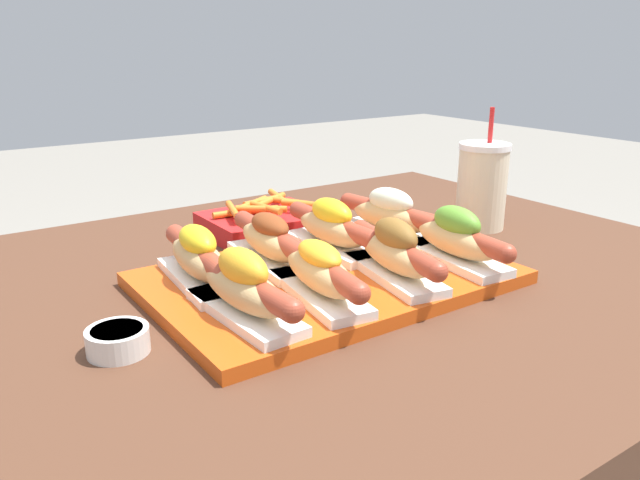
{
  "coord_description": "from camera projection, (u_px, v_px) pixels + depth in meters",
  "views": [
    {
      "loc": [
        -0.45,
        -0.68,
        1.02
      ],
      "look_at": [
        0.01,
        -0.01,
        0.76
      ],
      "focal_mm": 35.0,
      "sensor_mm": 36.0,
      "label": 1
    }
  ],
  "objects": [
    {
      "name": "hot_dog_1",
      "position": [
        319.0,
        271.0,
        0.75
      ],
      "size": [
        0.08,
        0.22,
        0.07
      ],
      "color": "white",
      "rests_on": "serving_tray"
    },
    {
      "name": "hot_dog_4",
      "position": [
        198.0,
        258.0,
        0.8
      ],
      "size": [
        0.07,
        0.22,
        0.08
      ],
      "color": "white",
      "rests_on": "serving_tray"
    },
    {
      "name": "hot_dog_2",
      "position": [
        395.0,
        252.0,
        0.81
      ],
      "size": [
        0.09,
        0.21,
        0.08
      ],
      "color": "white",
      "rests_on": "serving_tray"
    },
    {
      "name": "hot_dog_3",
      "position": [
        456.0,
        238.0,
        0.87
      ],
      "size": [
        0.08,
        0.22,
        0.08
      ],
      "color": "white",
      "rests_on": "serving_tray"
    },
    {
      "name": "serving_tray",
      "position": [
        328.0,
        278.0,
        0.85
      ],
      "size": [
        0.48,
        0.32,
        0.02
      ],
      "color": "#CC4C14",
      "rests_on": "patio_table"
    },
    {
      "name": "hot_dog_7",
      "position": [
        390.0,
        215.0,
        0.99
      ],
      "size": [
        0.08,
        0.22,
        0.08
      ],
      "color": "white",
      "rests_on": "serving_tray"
    },
    {
      "name": "hot_dog_5",
      "position": [
        270.0,
        241.0,
        0.87
      ],
      "size": [
        0.07,
        0.22,
        0.07
      ],
      "color": "white",
      "rests_on": "serving_tray"
    },
    {
      "name": "hot_dog_0",
      "position": [
        244.0,
        287.0,
        0.7
      ],
      "size": [
        0.07,
        0.22,
        0.08
      ],
      "color": "white",
      "rests_on": "serving_tray"
    },
    {
      "name": "fries_basket",
      "position": [
        264.0,
        221.0,
        1.07
      ],
      "size": [
        0.2,
        0.16,
        0.06
      ],
      "color": "red",
      "rests_on": "patio_table"
    },
    {
      "name": "sauce_bowl",
      "position": [
        118.0,
        339.0,
        0.66
      ],
      "size": [
        0.07,
        0.07,
        0.03
      ],
      "color": "silver",
      "rests_on": "patio_table"
    },
    {
      "name": "hot_dog_6",
      "position": [
        332.0,
        227.0,
        0.92
      ],
      "size": [
        0.06,
        0.22,
        0.08
      ],
      "color": "white",
      "rests_on": "serving_tray"
    },
    {
      "name": "drink_cup",
      "position": [
        482.0,
        186.0,
        1.09
      ],
      "size": [
        0.09,
        0.09,
        0.21
      ],
      "color": "beige",
      "rests_on": "patio_table"
    }
  ]
}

